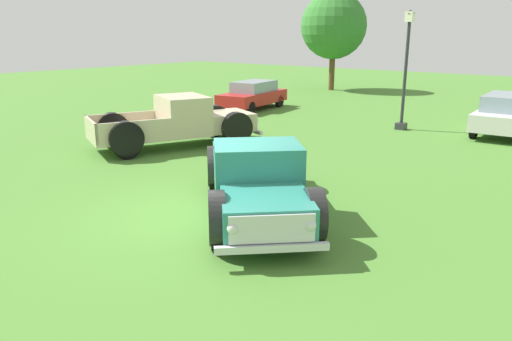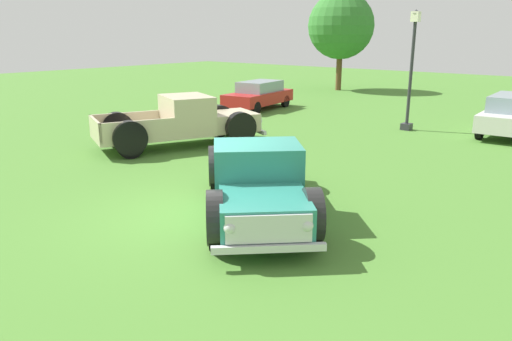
{
  "view_description": "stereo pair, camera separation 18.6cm",
  "coord_description": "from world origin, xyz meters",
  "px_view_note": "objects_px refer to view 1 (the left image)",
  "views": [
    {
      "loc": [
        6.65,
        -6.67,
        3.57
      ],
      "look_at": [
        0.77,
        0.73,
        0.9
      ],
      "focal_mm": 34.26,
      "sensor_mm": 36.0,
      "label": 1
    },
    {
      "loc": [
        6.8,
        -6.55,
        3.57
      ],
      "look_at": [
        0.77,
        0.73,
        0.9
      ],
      "focal_mm": 34.26,
      "sensor_mm": 36.0,
      "label": 2
    }
  ],
  "objects_px": {
    "oak_tree_west": "(334,26)",
    "pickup_truck_behind_left": "(185,122)",
    "lamp_post_near": "(406,68)",
    "sedan_distant_a": "(508,113)",
    "pickup_truck_foreground": "(258,184)",
    "sedan_distant_b": "(253,95)"
  },
  "relations": [
    {
      "from": "pickup_truck_behind_left",
      "to": "sedan_distant_b",
      "type": "bearing_deg",
      "value": 113.26
    },
    {
      "from": "pickup_truck_foreground",
      "to": "lamp_post_near",
      "type": "relative_size",
      "value": 1.09
    },
    {
      "from": "pickup_truck_behind_left",
      "to": "sedan_distant_b",
      "type": "relative_size",
      "value": 1.35
    },
    {
      "from": "pickup_truck_behind_left",
      "to": "sedan_distant_b",
      "type": "height_order",
      "value": "pickup_truck_behind_left"
    },
    {
      "from": "sedan_distant_b",
      "to": "pickup_truck_behind_left",
      "type": "bearing_deg",
      "value": -66.74
    },
    {
      "from": "sedan_distant_a",
      "to": "oak_tree_west",
      "type": "xyz_separation_m",
      "value": [
        -12.32,
        8.71,
        3.23
      ]
    },
    {
      "from": "sedan_distant_a",
      "to": "sedan_distant_b",
      "type": "relative_size",
      "value": 1.06
    },
    {
      "from": "pickup_truck_foreground",
      "to": "sedan_distant_b",
      "type": "relative_size",
      "value": 1.14
    },
    {
      "from": "sedan_distant_a",
      "to": "lamp_post_near",
      "type": "distance_m",
      "value": 3.98
    },
    {
      "from": "sedan_distant_b",
      "to": "lamp_post_near",
      "type": "bearing_deg",
      "value": -3.54
    },
    {
      "from": "lamp_post_near",
      "to": "oak_tree_west",
      "type": "xyz_separation_m",
      "value": [
        -8.95,
        10.17,
        1.7
      ]
    },
    {
      "from": "pickup_truck_behind_left",
      "to": "oak_tree_west",
      "type": "distance_m",
      "value": 18.14
    },
    {
      "from": "sedan_distant_b",
      "to": "pickup_truck_foreground",
      "type": "bearing_deg",
      "value": -50.83
    },
    {
      "from": "oak_tree_west",
      "to": "pickup_truck_foreground",
      "type": "bearing_deg",
      "value": -63.49
    },
    {
      "from": "lamp_post_near",
      "to": "oak_tree_west",
      "type": "bearing_deg",
      "value": 131.35
    },
    {
      "from": "pickup_truck_foreground",
      "to": "oak_tree_west",
      "type": "height_order",
      "value": "oak_tree_west"
    },
    {
      "from": "pickup_truck_foreground",
      "to": "oak_tree_west",
      "type": "bearing_deg",
      "value": 116.51
    },
    {
      "from": "pickup_truck_behind_left",
      "to": "oak_tree_west",
      "type": "xyz_separation_m",
      "value": [
        -4.53,
        17.26,
        3.22
      ]
    },
    {
      "from": "oak_tree_west",
      "to": "pickup_truck_behind_left",
      "type": "bearing_deg",
      "value": -75.31
    },
    {
      "from": "pickup_truck_foreground",
      "to": "oak_tree_west",
      "type": "distance_m",
      "value": 23.67
    },
    {
      "from": "pickup_truck_foreground",
      "to": "sedan_distant_a",
      "type": "bearing_deg",
      "value": 81.38
    },
    {
      "from": "pickup_truck_behind_left",
      "to": "sedan_distant_a",
      "type": "height_order",
      "value": "pickup_truck_behind_left"
    }
  ]
}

